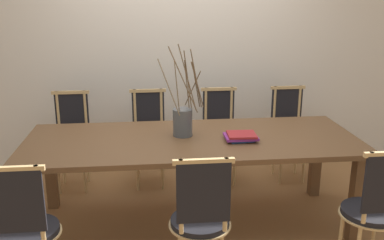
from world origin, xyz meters
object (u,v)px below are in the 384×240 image
at_px(chair_near_center, 375,208).
at_px(chair_far_center, 220,132).
at_px(book_stack, 241,137).
at_px(vase_centerpiece, 183,120).
at_px(dining_table, 192,148).

bearing_deg(chair_near_center, chair_far_center, 113.61).
distance_m(chair_near_center, book_stack, 1.08).
relative_size(chair_near_center, vase_centerpiece, 1.27).
height_order(chair_near_center, chair_far_center, same).
height_order(chair_near_center, vase_centerpiece, vase_centerpiece).
bearing_deg(dining_table, vase_centerpiece, 132.73).
height_order(chair_far_center, book_stack, chair_far_center).
bearing_deg(chair_near_center, dining_table, 142.80).
xyz_separation_m(chair_far_center, book_stack, (0.00, -0.93, 0.26)).
bearing_deg(chair_far_center, dining_table, 66.10).
relative_size(dining_table, chair_far_center, 2.78).
bearing_deg(chair_far_center, chair_near_center, 113.61).
distance_m(chair_far_center, book_stack, 0.97).
relative_size(chair_near_center, book_stack, 3.76).
xyz_separation_m(chair_near_center, chair_far_center, (-0.73, 1.68, 0.00)).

